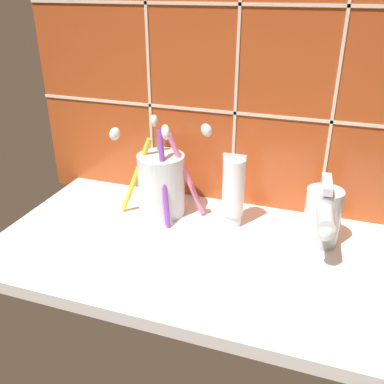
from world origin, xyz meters
TOP-DOWN VIEW (x-y plane):
  - sink_counter at (0.00, 0.00)cm, footprint 62.68×34.06cm
  - tile_wall_backsplash at (0.01, 17.27)cm, footprint 72.68×1.72cm
  - toothbrush_cup at (-9.01, 8.62)cm, footprint 17.28×12.53cm
  - toothpaste_tube at (3.66, 8.63)cm, footprint 3.79×3.61cm
  - sink_faucet at (18.02, 6.69)cm, footprint 5.51×12.09cm

SIDE VIEW (x-z plane):
  - sink_counter at x=0.00cm, z-range 0.00..2.00cm
  - sink_faucet at x=18.02cm, z-range 1.78..12.42cm
  - toothbrush_cup at x=-9.01cm, z-range -1.27..16.77cm
  - toothpaste_tube at x=3.66cm, z-range 1.90..14.44cm
  - tile_wall_backsplash at x=0.01cm, z-range 0.01..49.64cm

